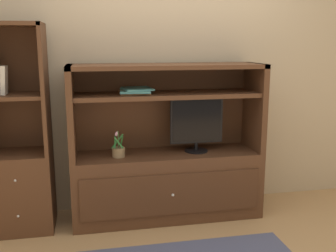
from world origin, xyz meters
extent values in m
plane|color=tan|center=(0.00, 0.00, 0.00)|extent=(8.00, 8.00, 0.00)
cube|color=tan|center=(0.00, 0.75, 1.40)|extent=(6.00, 0.10, 2.80)
cube|color=#4C2D1C|center=(0.00, 0.40, 0.29)|extent=(1.65, 0.47, 0.59)
cube|color=#462A19|center=(0.00, 0.16, 0.29)|extent=(1.52, 0.02, 0.35)
sphere|color=silver|center=(0.00, 0.14, 0.29)|extent=(0.02, 0.02, 0.02)
cube|color=#4C2D1C|center=(-0.80, 0.40, 0.97)|extent=(0.05, 0.47, 0.77)
cube|color=#4C2D1C|center=(0.80, 0.40, 0.97)|extent=(0.05, 0.47, 0.77)
cube|color=#4C2D1C|center=(0.00, 0.62, 0.97)|extent=(1.65, 0.02, 0.77)
cube|color=#4C2D1C|center=(0.00, 0.40, 1.34)|extent=(1.65, 0.47, 0.04)
cube|color=#4C2D1C|center=(0.00, 0.40, 1.10)|extent=(1.55, 0.42, 0.04)
cylinder|color=black|center=(0.26, 0.40, 0.59)|extent=(0.21, 0.21, 0.01)
cylinder|color=black|center=(0.26, 0.40, 0.63)|extent=(0.03, 0.03, 0.07)
cube|color=black|center=(0.26, 0.40, 0.87)|extent=(0.47, 0.02, 0.40)
cube|color=black|center=(0.26, 0.38, 0.87)|extent=(0.44, 0.00, 0.36)
cylinder|color=#8C7251|center=(-0.42, 0.36, 0.63)|extent=(0.11, 0.11, 0.08)
cylinder|color=#3D6B33|center=(-0.42, 0.36, 0.74)|extent=(0.01, 0.01, 0.15)
cube|color=#2D7A38|center=(-0.40, 0.36, 0.72)|extent=(0.02, 0.12, 0.12)
cube|color=#2D7A38|center=(-0.43, 0.38, 0.72)|extent=(0.11, 0.03, 0.12)
cube|color=#2D7A38|center=(-0.45, 0.36, 0.72)|extent=(0.03, 0.11, 0.09)
cube|color=#2D7A38|center=(-0.42, 0.33, 0.72)|extent=(0.08, 0.01, 0.11)
sphere|color=#DB9EC6|center=(-0.44, 0.36, 0.78)|extent=(0.03, 0.03, 0.03)
sphere|color=#DB9EC6|center=(-0.44, 0.36, 0.79)|extent=(0.02, 0.02, 0.02)
sphere|color=#DB9EC6|center=(-0.43, 0.36, 0.79)|extent=(0.03, 0.03, 0.03)
cube|color=#A56638|center=(-0.28, 0.41, 1.12)|extent=(0.25, 0.25, 0.01)
cube|color=teal|center=(-0.27, 0.40, 1.14)|extent=(0.27, 0.32, 0.02)
cube|color=teal|center=(-0.25, 0.40, 1.16)|extent=(0.26, 0.30, 0.01)
cube|color=#4C2D1C|center=(-1.24, 0.40, 0.33)|extent=(0.52, 0.42, 0.66)
sphere|color=silver|center=(-1.24, 0.19, 0.49)|extent=(0.02, 0.02, 0.02)
sphere|color=silver|center=(-1.24, 0.19, 0.20)|extent=(0.02, 0.02, 0.02)
cube|color=#4C2D1C|center=(-0.99, 0.40, 1.17)|extent=(0.03, 0.42, 1.03)
cube|color=#4C2D1C|center=(-1.24, 0.60, 1.17)|extent=(0.52, 0.02, 1.03)
cube|color=#4C2D1C|center=(-1.24, 0.40, 1.12)|extent=(0.46, 0.38, 0.03)
cube|color=#4C2D1C|center=(-1.24, 0.40, 1.67)|extent=(0.52, 0.42, 0.03)
cube|color=silver|center=(-1.29, 0.40, 1.25)|extent=(0.05, 0.13, 0.23)
camera|label=1|loc=(-0.65, -2.89, 1.54)|focal=42.39mm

